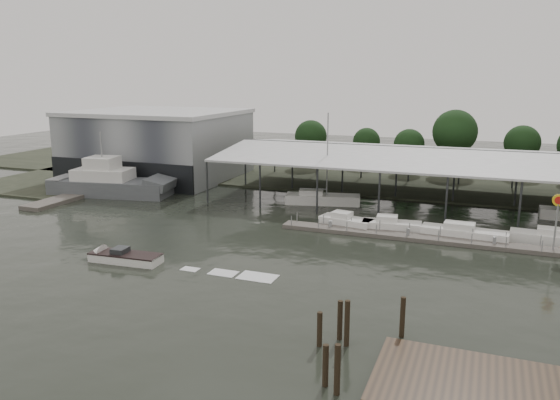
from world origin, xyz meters
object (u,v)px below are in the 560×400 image
(grey_trawler, at_px, (111,184))
(white_sailboat, at_px, (322,199))
(speedboat_underway, at_px, (120,257))
(shell_fuel_sign, at_px, (557,212))

(grey_trawler, bearing_deg, white_sailboat, 0.50)
(grey_trawler, relative_size, speedboat_underway, 0.96)
(shell_fuel_sign, bearing_deg, speedboat_underway, -155.79)
(shell_fuel_sign, height_order, white_sailboat, white_sailboat)
(shell_fuel_sign, relative_size, speedboat_underway, 0.31)
(shell_fuel_sign, xyz_separation_m, white_sailboat, (-25.39, 11.32, -3.28))
(grey_trawler, distance_m, speedboat_underway, 28.35)
(shell_fuel_sign, xyz_separation_m, speedboat_underway, (-35.45, -15.94, -3.53))
(grey_trawler, relative_size, white_sailboat, 1.49)
(grey_trawler, distance_m, white_sailboat, 28.50)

